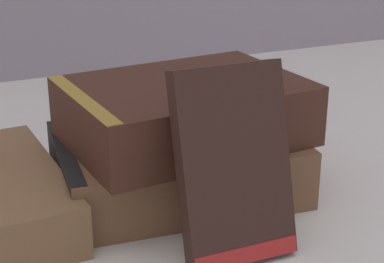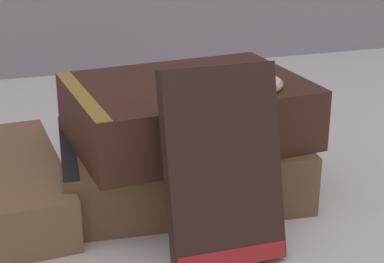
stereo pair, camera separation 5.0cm
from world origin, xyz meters
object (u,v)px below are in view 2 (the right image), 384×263
book_flat_top (181,112)px  pocket_watch (249,83)px  book_leaning_front (223,173)px  book_flat_bottom (173,164)px

book_flat_top → pocket_watch: 0.06m
pocket_watch → book_leaning_front: bearing=-123.1°
book_flat_bottom → pocket_watch: (0.05, -0.04, 0.08)m
book_flat_bottom → book_flat_top: book_flat_top is taller
pocket_watch → book_flat_bottom: bearing=144.8°
book_flat_bottom → book_leaning_front: bearing=-82.5°
book_flat_bottom → pocket_watch: pocket_watch is taller
book_flat_bottom → book_flat_top: 0.05m
book_flat_bottom → book_leaning_front: book_leaning_front is taller
book_flat_top → pocket_watch: bearing=-35.9°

